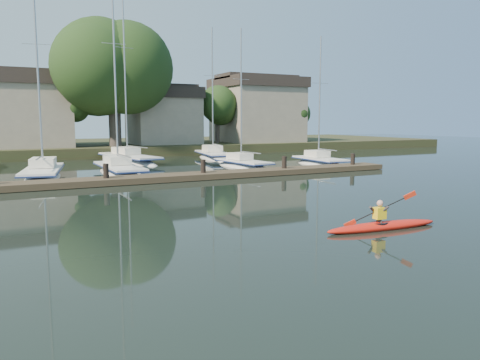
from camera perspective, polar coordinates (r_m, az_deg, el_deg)
name	(u,v)px	position (r m, az deg, el deg)	size (l,w,h in m)	color
ground	(279,230)	(15.91, 4.72, -6.12)	(160.00, 160.00, 0.00)	black
kayak	(382,224)	(16.66, 16.94, -5.19)	(4.47, 1.11, 1.42)	red
dock	(157,178)	(28.58, -10.07, 0.24)	(34.00, 2.00, 1.80)	#4A3B2A
sailboat_1	(43,181)	(32.42, -22.86, -0.10)	(3.65, 9.07, 14.44)	white
sailboat_2	(119,177)	(33.12, -14.51, 0.41)	(2.26, 9.10, 15.01)	white
sailboat_3	(242,170)	(36.49, 0.30, 1.29)	(2.58, 7.43, 11.75)	white
sailboat_4	(319,167)	(38.94, 9.67, 1.55)	(2.37, 6.89, 11.56)	white
sailboat_6	(129,164)	(42.07, -13.37, 1.87)	(4.19, 10.78, 16.78)	white
sailboat_7	(214,161)	(44.53, -3.23, 2.35)	(3.41, 8.61, 13.51)	white
shore	(101,124)	(54.35, -16.56, 6.59)	(90.00, 25.25, 12.75)	#2C381C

